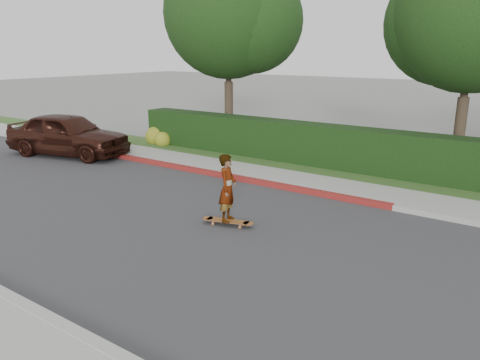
% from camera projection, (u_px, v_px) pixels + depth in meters
% --- Properties ---
extents(ground, '(120.00, 120.00, 0.00)m').
position_uv_depth(ground, '(279.00, 256.00, 9.39)').
color(ground, slate).
rests_on(ground, ground).
extents(road, '(60.00, 8.00, 0.01)m').
position_uv_depth(road, '(279.00, 256.00, 9.39)').
color(road, '#2D2D30').
rests_on(road, ground).
extents(curb_near, '(60.00, 0.20, 0.15)m').
position_uv_depth(curb_near, '(121.00, 359.00, 6.14)').
color(curb_near, '#9E9E99').
rests_on(curb_near, ground).
extents(curb_far, '(60.00, 0.20, 0.15)m').
position_uv_depth(curb_far, '(356.00, 200.00, 12.61)').
color(curb_far, '#9E9E99').
rests_on(curb_far, ground).
extents(curb_red_section, '(12.00, 0.21, 0.15)m').
position_uv_depth(curb_red_section, '(211.00, 173.00, 15.37)').
color(curb_red_section, maroon).
rests_on(curb_red_section, ground).
extents(sidewalk_far, '(60.00, 1.60, 0.12)m').
position_uv_depth(sidewalk_far, '(368.00, 193.00, 13.32)').
color(sidewalk_far, gray).
rests_on(sidewalk_far, ground).
extents(planting_strip, '(60.00, 1.60, 0.10)m').
position_uv_depth(planting_strip, '(387.00, 181.00, 14.58)').
color(planting_strip, '#2D4C1E').
rests_on(planting_strip, ground).
extents(hedge, '(15.00, 1.00, 1.50)m').
position_uv_depth(hedge, '(310.00, 145.00, 16.53)').
color(hedge, black).
rests_on(hedge, ground).
extents(flowering_shrub, '(1.40, 1.00, 0.90)m').
position_uv_depth(flowering_shrub, '(158.00, 138.00, 20.14)').
color(flowering_shrub, '#2D4C19').
rests_on(flowering_shrub, ground).
extents(tree_left, '(5.99, 5.21, 8.00)m').
position_uv_depth(tree_left, '(231.00, 17.00, 18.98)').
color(tree_left, '#33261C').
rests_on(tree_left, ground).
extents(tree_center, '(5.66, 4.84, 7.44)m').
position_uv_depth(tree_center, '(474.00, 19.00, 14.50)').
color(tree_center, '#33261C').
rests_on(tree_center, ground).
extents(skateboard, '(1.28, 0.58, 0.12)m').
position_uv_depth(skateboard, '(228.00, 221.00, 10.98)').
color(skateboard, '#B96832').
rests_on(skateboard, ground).
extents(skateboarder, '(0.54, 0.67, 1.59)m').
position_uv_depth(skateboarder, '(228.00, 188.00, 10.76)').
color(skateboarder, white).
rests_on(skateboarder, skateboard).
extents(car_maroon, '(5.21, 3.05, 1.66)m').
position_uv_depth(car_maroon, '(68.00, 134.00, 18.10)').
color(car_maroon, '#321710').
rests_on(car_maroon, ground).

